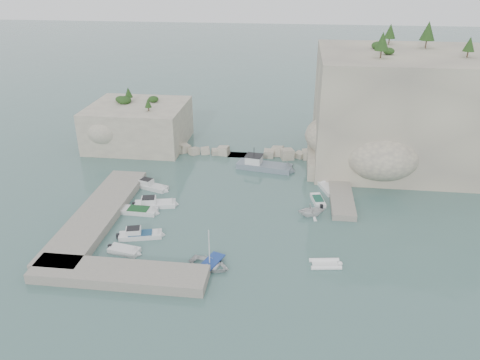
# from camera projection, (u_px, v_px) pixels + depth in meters

# --- Properties ---
(ground) EXTENTS (400.00, 400.00, 0.00)m
(ground) POSITION_uv_depth(u_px,v_px,m) (234.00, 223.00, 57.42)
(ground) COLOR #496E69
(ground) RESTS_ON ground
(cliff_east) EXTENTS (26.00, 22.00, 17.00)m
(cliff_east) POSITION_uv_depth(u_px,v_px,m) (402.00, 109.00, 71.88)
(cliff_east) COLOR beige
(cliff_east) RESTS_ON ground
(cliff_terrace) EXTENTS (8.00, 10.00, 2.50)m
(cliff_terrace) POSITION_uv_depth(u_px,v_px,m) (334.00, 162.00, 71.60)
(cliff_terrace) COLOR beige
(cliff_terrace) RESTS_ON ground
(outcrop_west) EXTENTS (16.00, 14.00, 7.00)m
(outcrop_west) POSITION_uv_depth(u_px,v_px,m) (139.00, 125.00, 80.61)
(outcrop_west) COLOR beige
(outcrop_west) RESTS_ON ground
(quay_west) EXTENTS (5.00, 24.00, 1.10)m
(quay_west) POSITION_uv_depth(u_px,v_px,m) (98.00, 214.00, 58.19)
(quay_west) COLOR #9E9689
(quay_west) RESTS_ON ground
(quay_south) EXTENTS (18.00, 4.00, 1.10)m
(quay_south) POSITION_uv_depth(u_px,v_px,m) (119.00, 274.00, 47.08)
(quay_south) COLOR #9E9689
(quay_south) RESTS_ON ground
(ledge_east) EXTENTS (3.00, 16.00, 0.80)m
(ledge_east) POSITION_uv_depth(u_px,v_px,m) (340.00, 190.00, 64.72)
(ledge_east) COLOR #9E9689
(ledge_east) RESTS_ON ground
(breakwater) EXTENTS (28.00, 3.00, 1.40)m
(breakwater) POSITION_uv_depth(u_px,v_px,m) (246.00, 151.00, 76.99)
(breakwater) COLOR beige
(breakwater) RESTS_ON ground
(motorboat_a) EXTENTS (5.72, 3.32, 1.40)m
(motorboat_a) POSITION_uv_depth(u_px,v_px,m) (151.00, 188.00, 66.08)
(motorboat_a) COLOR silver
(motorboat_a) RESTS_ON ground
(motorboat_b) EXTENTS (6.09, 3.09, 1.40)m
(motorboat_b) POSITION_uv_depth(u_px,v_px,m) (155.00, 206.00, 61.32)
(motorboat_b) COLOR white
(motorboat_b) RESTS_ON ground
(motorboat_c) EXTENTS (5.21, 2.03, 0.70)m
(motorboat_c) POSITION_uv_depth(u_px,v_px,m) (139.00, 213.00, 59.72)
(motorboat_c) COLOR silver
(motorboat_c) RESTS_ON ground
(motorboat_d) EXTENTS (5.62, 2.88, 1.40)m
(motorboat_d) POSITION_uv_depth(u_px,v_px,m) (141.00, 237.00, 54.40)
(motorboat_d) COLOR silver
(motorboat_d) RESTS_ON ground
(motorboat_e) EXTENTS (3.97, 2.20, 0.70)m
(motorboat_e) POSITION_uv_depth(u_px,v_px,m) (125.00, 252.00, 51.59)
(motorboat_e) COLOR silver
(motorboat_e) RESTS_ON ground
(rowboat) EXTENTS (5.39, 4.63, 0.94)m
(rowboat) POSITION_uv_depth(u_px,v_px,m) (210.00, 267.00, 49.11)
(rowboat) COLOR white
(rowboat) RESTS_ON ground
(inflatable_dinghy) EXTENTS (3.71, 2.18, 0.44)m
(inflatable_dinghy) POSITION_uv_depth(u_px,v_px,m) (325.00, 265.00, 49.40)
(inflatable_dinghy) COLOR white
(inflatable_dinghy) RESTS_ON ground
(tender_east_a) EXTENTS (4.05, 3.70, 1.82)m
(tender_east_a) POSITION_uv_depth(u_px,v_px,m) (311.00, 216.00, 58.99)
(tender_east_a) COLOR white
(tender_east_a) RESTS_ON ground
(tender_east_b) EXTENTS (2.18, 4.19, 0.70)m
(tender_east_b) POSITION_uv_depth(u_px,v_px,m) (318.00, 202.00, 62.29)
(tender_east_b) COLOR white
(tender_east_b) RESTS_ON ground
(tender_east_c) EXTENTS (2.86, 4.65, 0.70)m
(tender_east_c) POSITION_uv_depth(u_px,v_px,m) (327.00, 190.00, 65.46)
(tender_east_c) COLOR white
(tender_east_c) RESTS_ON ground
(tender_east_d) EXTENTS (4.08, 1.94, 1.52)m
(tender_east_d) POSITION_uv_depth(u_px,v_px,m) (323.00, 179.00, 68.86)
(tender_east_d) COLOR silver
(tender_east_d) RESTS_ON ground
(work_boat) EXTENTS (9.55, 4.29, 2.20)m
(work_boat) POSITION_uv_depth(u_px,v_px,m) (264.00, 169.00, 72.21)
(work_boat) COLOR slate
(work_boat) RESTS_ON ground
(rowboat_mast) EXTENTS (0.10, 0.10, 4.20)m
(rowboat_mast) POSITION_uv_depth(u_px,v_px,m) (209.00, 246.00, 48.02)
(rowboat_mast) COLOR white
(rowboat_mast) RESTS_ON rowboat
(vegetation) EXTENTS (53.48, 13.88, 13.40)m
(vegetation) POSITION_uv_depth(u_px,v_px,m) (374.00, 44.00, 69.70)
(vegetation) COLOR #1E4219
(vegetation) RESTS_ON ground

